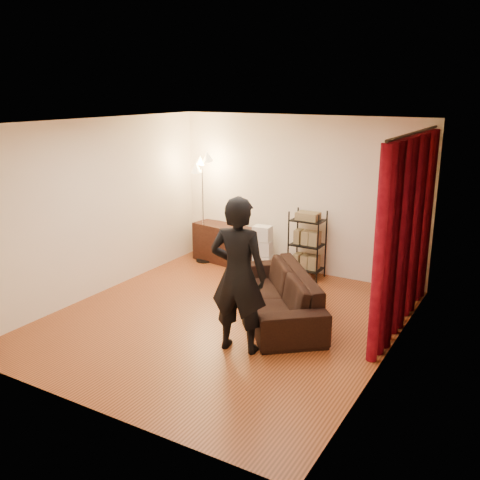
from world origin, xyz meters
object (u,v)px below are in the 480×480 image
Objects in this scene: sofa at (275,294)px; floor_lamp at (203,210)px; person at (238,275)px; media_cabinet at (224,244)px; storage_boxes at (263,248)px; wire_shelf at (307,245)px.

sofa is 1.16× the size of floor_lamp.
person is at bearing -36.80° from sofa.
sofa is at bearing -97.08° from person.
storage_boxes is (0.81, -0.03, 0.05)m from media_cabinet.
wire_shelf is at bearing 3.92° from floor_lamp.
media_cabinet is 1.04× the size of wire_shelf.
storage_boxes is at bearing 173.41° from sofa.
media_cabinet is at bearing 23.32° from floor_lamp.
sofa is 1.29m from person.
floor_lamp is at bearing 175.98° from wire_shelf.
media_cabinet is at bearing 177.83° from storage_boxes.
sofa is 1.89× the size of media_cabinet.
sofa is 2.83× the size of storage_boxes.
wire_shelf is at bearing 149.34° from sofa.
wire_shelf is at bearing 8.67° from media_cabinet.
wire_shelf is at bearing -93.35° from person.
media_cabinet is at bearing 171.49° from wire_shelf.
person reaches higher than storage_boxes.
person reaches higher than sofa.
floor_lamp is (-0.36, -0.15, 0.63)m from media_cabinet.
sofa is 2.03m from storage_boxes.
sofa is 2.84m from floor_lamp.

